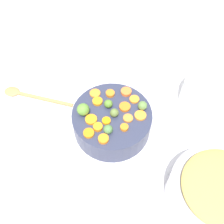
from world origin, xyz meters
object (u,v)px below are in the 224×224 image
Objects in this scene: serving_bowl_carrots at (112,121)px; metal_pot at (215,196)px; wooden_spoon at (25,95)px; casserole_dish at (215,95)px.

metal_pot reaches higher than serving_bowl_carrots.
wooden_spoon is 1.11× the size of casserole_dish.
metal_pot is at bearing 118.82° from casserole_dish.
serving_bowl_carrots is 0.97× the size of metal_pot.
serving_bowl_carrots is 0.39m from metal_pot.
casserole_dish is (-0.21, -0.32, 0.02)m from serving_bowl_carrots.
serving_bowl_carrots reaches higher than wooden_spoon.
casserole_dish is (-0.55, -0.42, 0.05)m from wooden_spoon.
wooden_spoon is at bearing 37.42° from casserole_dish.
serving_bowl_carrots is 1.00× the size of wooden_spoon.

